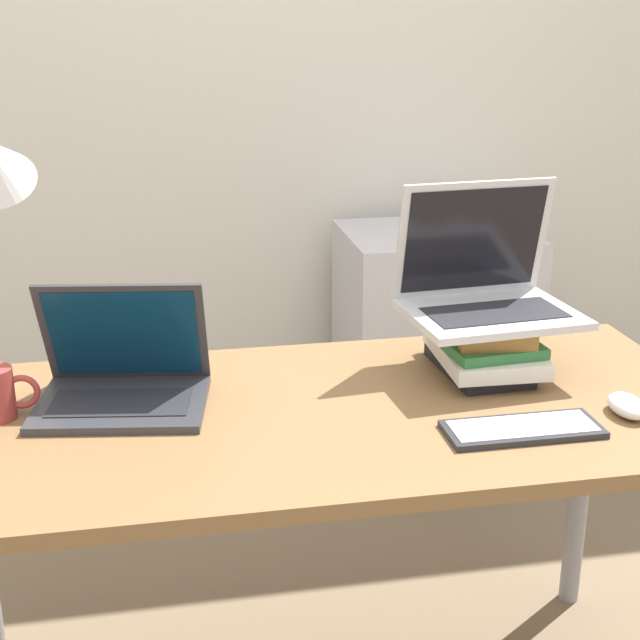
% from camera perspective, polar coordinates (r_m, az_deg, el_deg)
% --- Properties ---
extents(wall_back, '(8.00, 0.05, 2.70)m').
position_cam_1_polar(wall_back, '(2.94, -5.23, 16.86)').
color(wall_back, silver).
rests_on(wall_back, ground_plane).
extents(desk, '(1.56, 0.70, 0.74)m').
position_cam_1_polar(desk, '(1.75, 0.07, -8.09)').
color(desk, brown).
rests_on(desk, ground_plane).
extents(laptop_left, '(0.35, 0.29, 0.24)m').
position_cam_1_polar(laptop_left, '(1.76, -12.52, -3.75)').
color(laptop_left, '#333338').
rests_on(laptop_left, desk).
extents(book_stack, '(0.21, 0.28, 0.12)m').
position_cam_1_polar(book_stack, '(1.90, 10.42, -1.62)').
color(book_stack, black).
rests_on(book_stack, desk).
extents(laptop_on_books, '(0.36, 0.29, 0.27)m').
position_cam_1_polar(laptop_on_books, '(1.89, 10.52, 2.00)').
color(laptop_on_books, silver).
rests_on(laptop_on_books, book_stack).
extents(wireless_keyboard, '(0.29, 0.11, 0.01)m').
position_cam_1_polar(wireless_keyboard, '(1.66, 12.83, -6.82)').
color(wireless_keyboard, '#28282D').
rests_on(wireless_keyboard, desk).
extents(mouse, '(0.06, 0.10, 0.04)m').
position_cam_1_polar(mouse, '(1.78, 19.08, -5.21)').
color(mouse, white).
rests_on(mouse, desk).
extents(mini_fridge, '(0.58, 0.47, 0.81)m').
position_cam_1_polar(mini_fridge, '(2.94, 7.14, -2.09)').
color(mini_fridge, silver).
rests_on(mini_fridge, ground_plane).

